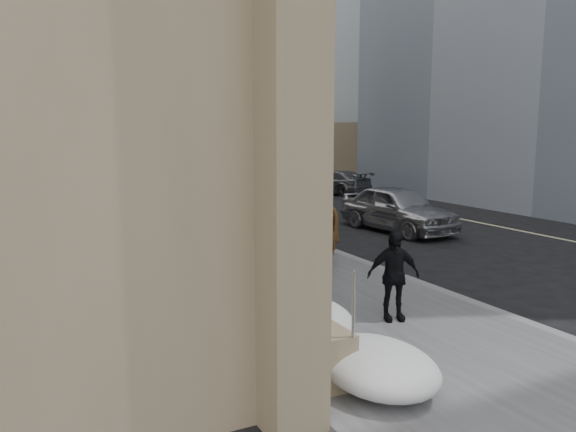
# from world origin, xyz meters

# --- Properties ---
(ground) EXTENTS (140.00, 140.00, 0.00)m
(ground) POSITION_xyz_m (0.00, 0.00, 0.00)
(ground) COLOR black
(ground) RESTS_ON ground
(sidewalk) EXTENTS (5.00, 80.00, 0.12)m
(sidewalk) POSITION_xyz_m (0.00, 10.00, 0.06)
(sidewalk) COLOR #4C4C4E
(sidewalk) RESTS_ON ground
(curb) EXTENTS (0.24, 80.00, 0.12)m
(curb) POSITION_xyz_m (2.62, 10.00, 0.06)
(curb) COLOR slate
(curb) RESTS_ON ground
(lane_line) EXTENTS (0.15, 70.00, 0.01)m
(lane_line) POSITION_xyz_m (10.50, 10.00, 0.01)
(lane_line) COLOR #BFB78C
(lane_line) RESTS_ON ground
(limestone_building) EXTENTS (6.10, 44.00, 18.00)m
(limestone_building) POSITION_xyz_m (-5.26, 19.96, 8.90)
(limestone_building) COLOR #8B765B
(limestone_building) RESTS_ON ground
(far_podium) EXTENTS (2.00, 80.00, 4.00)m
(far_podium) POSITION_xyz_m (15.50, 10.00, 2.00)
(far_podium) COLOR #857756
(far_podium) RESTS_ON ground
(bg_building_mid) EXTENTS (30.00, 12.00, 28.00)m
(bg_building_mid) POSITION_xyz_m (4.00, 60.00, 14.00)
(bg_building_mid) COLOR slate
(bg_building_mid) RESTS_ON ground
(streetlight_mid) EXTENTS (1.71, 0.24, 8.00)m
(streetlight_mid) POSITION_xyz_m (2.74, 14.00, 4.58)
(streetlight_mid) COLOR #2D2D30
(streetlight_mid) RESTS_ON ground
(streetlight_far) EXTENTS (1.71, 0.24, 8.00)m
(streetlight_far) POSITION_xyz_m (2.74, 34.00, 4.58)
(streetlight_far) COLOR #2D2D30
(streetlight_far) RESTS_ON ground
(traffic_signal) EXTENTS (4.10, 0.22, 6.00)m
(traffic_signal) POSITION_xyz_m (2.07, 22.00, 4.00)
(traffic_signal) COLOR #2D2D30
(traffic_signal) RESTS_ON ground
(snow_bank) EXTENTS (1.70, 18.10, 0.76)m
(snow_bank) POSITION_xyz_m (-1.42, 8.11, 0.47)
(snow_bank) COLOR silver
(snow_bank) RESTS_ON sidewalk
(mounted_horse_left) EXTENTS (1.81, 2.48, 2.62)m
(mounted_horse_left) POSITION_xyz_m (-0.87, 3.28, 1.15)
(mounted_horse_left) COLOR #4B2D16
(mounted_horse_left) RESTS_ON sidewalk
(mounted_horse_right) EXTENTS (1.70, 1.86, 2.59)m
(mounted_horse_right) POSITION_xyz_m (1.84, 6.16, 1.18)
(mounted_horse_right) COLOR #432A13
(mounted_horse_right) RESTS_ON sidewalk
(pedestrian) EXTENTS (1.06, 0.70, 1.68)m
(pedestrian) POSITION_xyz_m (0.46, 0.12, 0.96)
(pedestrian) COLOR black
(pedestrian) RESTS_ON sidewalk
(car_silver) EXTENTS (2.27, 4.90, 1.62)m
(car_silver) POSITION_xyz_m (6.52, 7.88, 0.81)
(car_silver) COLOR #A0A1A7
(car_silver) RESTS_ON ground
(car_grey) EXTENTS (3.09, 4.83, 1.30)m
(car_grey) POSITION_xyz_m (10.50, 18.77, 0.65)
(car_grey) COLOR #53555A
(car_grey) RESTS_ON ground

